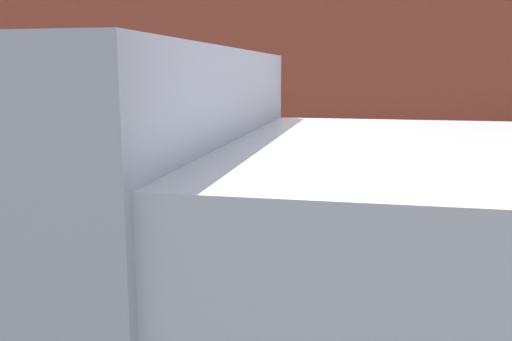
# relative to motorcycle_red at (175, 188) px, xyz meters

# --- Properties ---
(ground_plane) EXTENTS (80.00, 80.00, 0.00)m
(ground_plane) POSITION_rel_motorcycle_red_xyz_m (1.72, -1.28, -0.40)
(ground_plane) COLOR #38383A
(sidewalk_slab) EXTENTS (36.00, 3.50, 0.01)m
(sidewalk_slab) POSITION_rel_motorcycle_red_xyz_m (1.72, 0.47, -0.40)
(sidewalk_slab) COLOR #9E998E
(sidewalk_slab) RESTS_ON ground
(brick_building_wall) EXTENTS (36.00, 0.50, 5.36)m
(brick_building_wall) POSITION_rel_motorcycle_red_xyz_m (1.72, 3.92, 2.28)
(brick_building_wall) COLOR brown
(brick_building_wall) RESTS_ON ground
(motorcycle_red) EXTENTS (1.98, 0.68, 1.03)m
(motorcycle_red) POSITION_rel_motorcycle_red_xyz_m (0.00, 0.00, 0.00)
(motorcycle_red) COLOR black
(motorcycle_red) RESTS_ON ground
(motorcycle_black) EXTENTS (1.98, 0.73, 1.03)m
(motorcycle_black) POSITION_rel_motorcycle_red_xyz_m (2.36, -0.04, 0.00)
(motorcycle_black) COLOR black
(motorcycle_black) RESTS_ON ground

